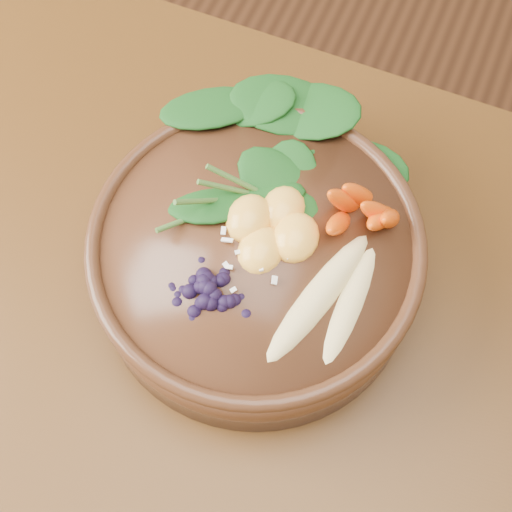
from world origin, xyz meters
TOP-DOWN VIEW (x-y plane):
  - dining_table at (0.00, 0.00)m, footprint 1.60×0.90m
  - stoneware_bowl at (-0.08, 0.16)m, footprint 0.39×0.39m
  - kale_heap at (-0.10, 0.23)m, footprint 0.25×0.23m
  - carrot_cluster at (-0.00, 0.21)m, footprint 0.08×0.08m
  - banana_halves at (0.00, 0.13)m, footprint 0.08×0.16m
  - mandarin_cluster at (-0.07, 0.17)m, footprint 0.12×0.12m
  - blueberry_pile at (-0.10, 0.10)m, footprint 0.17×0.15m
  - coconut_flakes at (-0.09, 0.14)m, footprint 0.12×0.10m

SIDE VIEW (x-z plane):
  - dining_table at x=0.00m, z-range 0.28..1.03m
  - stoneware_bowl at x=-0.08m, z-range 0.75..0.83m
  - coconut_flakes at x=-0.09m, z-range 0.83..0.84m
  - banana_halves at x=0.00m, z-range 0.83..0.86m
  - mandarin_cluster at x=-0.07m, z-range 0.83..0.86m
  - blueberry_pile at x=-0.10m, z-range 0.83..0.87m
  - kale_heap at x=-0.10m, z-range 0.83..0.88m
  - carrot_cluster at x=0.00m, z-range 0.83..0.91m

